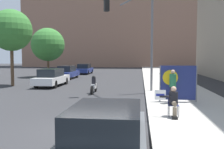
{
  "coord_description": "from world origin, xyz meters",
  "views": [
    {
      "loc": [
        1.61,
        -8.01,
        2.54
      ],
      "look_at": [
        0.03,
        5.77,
        1.55
      ],
      "focal_mm": 40.0,
      "sensor_mm": 36.0,
      "label": 1
    }
  ],
  "objects_px": {
    "seated_protester": "(173,101)",
    "traffic_light_pole": "(137,28)",
    "jogger_on_sidewalk": "(173,86)",
    "car_on_road_distant": "(84,69)",
    "street_tree_near_curb": "(11,30)",
    "protest_banner": "(178,83)",
    "pedestrian_behind": "(171,82)",
    "motorcycle_on_road": "(94,85)",
    "street_tree_midblock": "(48,45)",
    "car_on_road_nearest": "(52,78)",
    "car_on_road_midblock": "(67,72)",
    "parked_car_curbside": "(106,135)"
  },
  "relations": [
    {
      "from": "seated_protester",
      "to": "jogger_on_sidewalk",
      "type": "height_order",
      "value": "jogger_on_sidewalk"
    },
    {
      "from": "jogger_on_sidewalk",
      "to": "traffic_light_pole",
      "type": "relative_size",
      "value": 0.27
    },
    {
      "from": "motorcycle_on_road",
      "to": "car_on_road_midblock",
      "type": "bearing_deg",
      "value": 115.44
    },
    {
      "from": "car_on_road_distant",
      "to": "motorcycle_on_road",
      "type": "relative_size",
      "value": 2.25
    },
    {
      "from": "seated_protester",
      "to": "car_on_road_nearest",
      "type": "xyz_separation_m",
      "value": [
        -8.93,
        10.82,
        -0.07
      ]
    },
    {
      "from": "car_on_road_nearest",
      "to": "motorcycle_on_road",
      "type": "distance_m",
      "value": 5.74
    },
    {
      "from": "pedestrian_behind",
      "to": "street_tree_near_curb",
      "type": "height_order",
      "value": "street_tree_near_curb"
    },
    {
      "from": "street_tree_midblock",
      "to": "street_tree_near_curb",
      "type": "bearing_deg",
      "value": -87.29
    },
    {
      "from": "seated_protester",
      "to": "street_tree_near_curb",
      "type": "xyz_separation_m",
      "value": [
        -12.42,
        10.65,
        4.0
      ]
    },
    {
      "from": "jogger_on_sidewalk",
      "to": "street_tree_near_curb",
      "type": "distance_m",
      "value": 15.37
    },
    {
      "from": "street_tree_midblock",
      "to": "car_on_road_distant",
      "type": "bearing_deg",
      "value": 59.88
    },
    {
      "from": "jogger_on_sidewalk",
      "to": "motorcycle_on_road",
      "type": "distance_m",
      "value": 6.43
    },
    {
      "from": "car_on_road_midblock",
      "to": "motorcycle_on_road",
      "type": "xyz_separation_m",
      "value": [
        5.2,
        -10.92,
        -0.22
      ]
    },
    {
      "from": "jogger_on_sidewalk",
      "to": "protest_banner",
      "type": "xyz_separation_m",
      "value": [
        0.32,
        0.44,
        0.14
      ]
    },
    {
      "from": "jogger_on_sidewalk",
      "to": "traffic_light_pole",
      "type": "height_order",
      "value": "traffic_light_pole"
    },
    {
      "from": "motorcycle_on_road",
      "to": "street_tree_midblock",
      "type": "xyz_separation_m",
      "value": [
        -8.35,
        13.26,
        3.53
      ]
    },
    {
      "from": "seated_protester",
      "to": "motorcycle_on_road",
      "type": "bearing_deg",
      "value": 141.72
    },
    {
      "from": "seated_protester",
      "to": "protest_banner",
      "type": "bearing_deg",
      "value": 98.25
    },
    {
      "from": "car_on_road_distant",
      "to": "jogger_on_sidewalk",
      "type": "bearing_deg",
      "value": -66.88
    },
    {
      "from": "street_tree_near_curb",
      "to": "car_on_road_distant",
      "type": "bearing_deg",
      "value": 79.48
    },
    {
      "from": "seated_protester",
      "to": "pedestrian_behind",
      "type": "distance_m",
      "value": 4.69
    },
    {
      "from": "pedestrian_behind",
      "to": "motorcycle_on_road",
      "type": "bearing_deg",
      "value": 171.15
    },
    {
      "from": "motorcycle_on_road",
      "to": "street_tree_near_curb",
      "type": "xyz_separation_m",
      "value": [
        -7.89,
        3.52,
        4.28
      ]
    },
    {
      "from": "parked_car_curbside",
      "to": "street_tree_near_curb",
      "type": "bearing_deg",
      "value": 124.69
    },
    {
      "from": "seated_protester",
      "to": "traffic_light_pole",
      "type": "xyz_separation_m",
      "value": [
        -1.57,
        7.07,
        3.68
      ]
    },
    {
      "from": "car_on_road_midblock",
      "to": "protest_banner",
      "type": "bearing_deg",
      "value": -54.62
    },
    {
      "from": "car_on_road_nearest",
      "to": "street_tree_near_curb",
      "type": "height_order",
      "value": "street_tree_near_curb"
    },
    {
      "from": "parked_car_curbside",
      "to": "street_tree_midblock",
      "type": "relative_size",
      "value": 0.72
    },
    {
      "from": "street_tree_near_curb",
      "to": "traffic_light_pole",
      "type": "bearing_deg",
      "value": -18.29
    },
    {
      "from": "protest_banner",
      "to": "car_on_road_midblock",
      "type": "relative_size",
      "value": 0.41
    },
    {
      "from": "car_on_road_midblock",
      "to": "street_tree_midblock",
      "type": "xyz_separation_m",
      "value": [
        -3.16,
        2.34,
        3.31
      ]
    },
    {
      "from": "pedestrian_behind",
      "to": "motorcycle_on_road",
      "type": "relative_size",
      "value": 0.86
    },
    {
      "from": "traffic_light_pole",
      "to": "motorcycle_on_road",
      "type": "distance_m",
      "value": 4.94
    },
    {
      "from": "pedestrian_behind",
      "to": "car_on_road_distant",
      "type": "height_order",
      "value": "pedestrian_behind"
    },
    {
      "from": "parked_car_curbside",
      "to": "street_tree_near_curb",
      "type": "distance_m",
      "value": 18.65
    },
    {
      "from": "protest_banner",
      "to": "motorcycle_on_road",
      "type": "height_order",
      "value": "protest_banner"
    },
    {
      "from": "jogger_on_sidewalk",
      "to": "car_on_road_distant",
      "type": "relative_size",
      "value": 0.37
    },
    {
      "from": "car_on_road_distant",
      "to": "motorcycle_on_road",
      "type": "xyz_separation_m",
      "value": [
        5.01,
        -19.02,
        -0.21
      ]
    },
    {
      "from": "car_on_road_midblock",
      "to": "street_tree_midblock",
      "type": "relative_size",
      "value": 0.77
    },
    {
      "from": "traffic_light_pole",
      "to": "car_on_road_nearest",
      "type": "relative_size",
      "value": 1.34
    },
    {
      "from": "car_on_road_midblock",
      "to": "motorcycle_on_road",
      "type": "relative_size",
      "value": 2.29
    },
    {
      "from": "car_on_road_nearest",
      "to": "car_on_road_midblock",
      "type": "relative_size",
      "value": 1.02
    },
    {
      "from": "jogger_on_sidewalk",
      "to": "parked_car_curbside",
      "type": "bearing_deg",
      "value": 89.61
    },
    {
      "from": "protest_banner",
      "to": "street_tree_midblock",
      "type": "xyz_separation_m",
      "value": [
        -13.55,
        16.98,
        2.88
      ]
    },
    {
      "from": "jogger_on_sidewalk",
      "to": "motorcycle_on_road",
      "type": "height_order",
      "value": "jogger_on_sidewalk"
    },
    {
      "from": "car_on_road_distant",
      "to": "street_tree_near_curb",
      "type": "xyz_separation_m",
      "value": [
        -2.88,
        -15.51,
        4.07
      ]
    },
    {
      "from": "car_on_road_nearest",
      "to": "car_on_road_midblock",
      "type": "bearing_deg",
      "value": 96.27
    },
    {
      "from": "motorcycle_on_road",
      "to": "street_tree_midblock",
      "type": "bearing_deg",
      "value": 122.21
    },
    {
      "from": "seated_protester",
      "to": "car_on_road_distant",
      "type": "bearing_deg",
      "value": 129.36
    },
    {
      "from": "seated_protester",
      "to": "protest_banner",
      "type": "height_order",
      "value": "protest_banner"
    }
  ]
}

